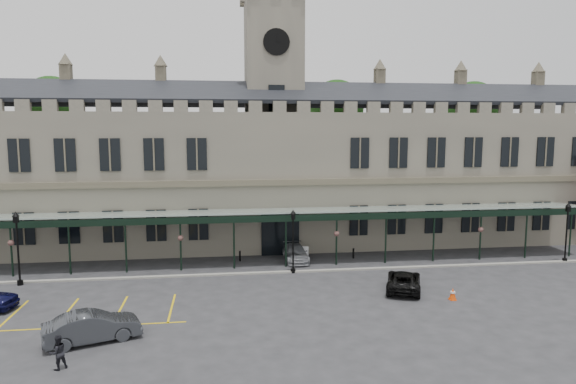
{
  "coord_description": "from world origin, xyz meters",
  "views": [
    {
      "loc": [
        -5.03,
        -31.32,
        10.76
      ],
      "look_at": [
        0.0,
        6.0,
        6.0
      ],
      "focal_mm": 32.0,
      "sensor_mm": 36.0,
      "label": 1
    }
  ],
  "objects": [
    {
      "name": "ground",
      "position": [
        0.0,
        0.0,
        0.0
      ],
      "size": [
        140.0,
        140.0,
        0.0
      ],
      "primitive_type": "plane",
      "color": "#2B2B2E"
    },
    {
      "name": "station_building",
      "position": [
        0.0,
        15.91,
        6.47
      ],
      "size": [
        60.0,
        10.36,
        17.3
      ],
      "color": "#666155",
      "rests_on": "ground"
    },
    {
      "name": "clock_tower",
      "position": [
        0.0,
        16.0,
        13.11
      ],
      "size": [
        5.6,
        5.6,
        24.8
      ],
      "color": "#666155",
      "rests_on": "ground"
    },
    {
      "name": "canopy",
      "position": [
        0.0,
        7.46,
        2.4
      ],
      "size": [
        50.0,
        4.1,
        4.3
      ],
      "color": "#8C9E93",
      "rests_on": "ground"
    },
    {
      "name": "kerb",
      "position": [
        0.0,
        5.5,
        0.06
      ],
      "size": [
        60.0,
        0.4,
        0.12
      ],
      "primitive_type": "cube",
      "color": "gray",
      "rests_on": "ground"
    },
    {
      "name": "parking_markings",
      "position": [
        -14.0,
        -1.5,
        0.0
      ],
      "size": [
        16.0,
        6.0,
        0.01
      ],
      "primitive_type": null,
      "color": "gold",
      "rests_on": "ground"
    },
    {
      "name": "tree_behind_left",
      "position": [
        -22.0,
        25.0,
        12.81
      ],
      "size": [
        6.0,
        6.0,
        16.0
      ],
      "color": "#332314",
      "rests_on": "ground"
    },
    {
      "name": "tree_behind_mid",
      "position": [
        8.0,
        25.0,
        12.81
      ],
      "size": [
        6.0,
        6.0,
        16.0
      ],
      "color": "#332314",
      "rests_on": "ground"
    },
    {
      "name": "tree_behind_right",
      "position": [
        24.0,
        25.0,
        12.81
      ],
      "size": [
        6.0,
        6.0,
        16.0
      ],
      "color": "#332314",
      "rests_on": "ground"
    },
    {
      "name": "lamp_post_left",
      "position": [
        -18.71,
        4.97,
        3.04
      ],
      "size": [
        0.48,
        0.48,
        5.12
      ],
      "color": "black",
      "rests_on": "ground"
    },
    {
      "name": "lamp_post_mid",
      "position": [
        0.3,
        5.43,
        2.82
      ],
      "size": [
        0.45,
        0.45,
        4.76
      ],
      "color": "black",
      "rests_on": "ground"
    },
    {
      "name": "lamp_post_right",
      "position": [
        22.41,
        5.56,
        2.86
      ],
      "size": [
        0.46,
        0.46,
        4.83
      ],
      "color": "black",
      "rests_on": "ground"
    },
    {
      "name": "traffic_cone",
      "position": [
        9.37,
        -1.88,
        0.37
      ],
      "size": [
        0.47,
        0.47,
        0.75
      ],
      "rotation": [
        0.0,
        0.0,
        -0.02
      ],
      "color": "#E24007",
      "rests_on": "ground"
    },
    {
      "name": "sign_board",
      "position": [
        1.74,
        8.91,
        0.56
      ],
      "size": [
        0.66,
        0.24,
        1.15
      ],
      "rotation": [
        0.0,
        0.0,
        -0.29
      ],
      "color": "black",
      "rests_on": "ground"
    },
    {
      "name": "bollard_left",
      "position": [
        -3.48,
        9.3,
        0.42
      ],
      "size": [
        0.15,
        0.15,
        0.85
      ],
      "primitive_type": "cylinder",
      "color": "black",
      "rests_on": "ground"
    },
    {
      "name": "bollard_right",
      "position": [
        5.86,
        8.97,
        0.43
      ],
      "size": [
        0.15,
        0.15,
        0.86
      ],
      "primitive_type": "cylinder",
      "color": "black",
      "rests_on": "ground"
    },
    {
      "name": "car_left_b",
      "position": [
        -11.5,
        -5.45,
        0.77
      ],
      "size": [
        4.97,
        3.16,
        1.55
      ],
      "primitive_type": "imported",
      "rotation": [
        0.0,
        0.0,
        1.92
      ],
      "color": "#33363A",
      "rests_on": "ground"
    },
    {
      "name": "car_taxi",
      "position": [
        1.0,
        8.86,
        0.64
      ],
      "size": [
        1.81,
        4.39,
        1.27
      ],
      "primitive_type": "imported",
      "rotation": [
        0.0,
        0.0,
        0.01
      ],
      "color": "#999CA1",
      "rests_on": "ground"
    },
    {
      "name": "car_van",
      "position": [
        7.0,
        0.39,
        0.64
      ],
      "size": [
        3.66,
        5.09,
        1.29
      ],
      "primitive_type": "imported",
      "rotation": [
        0.0,
        0.0,
        2.77
      ],
      "color": "black",
      "rests_on": "ground"
    },
    {
      "name": "person_b",
      "position": [
        -12.3,
        -8.36,
        0.79
      ],
      "size": [
        0.97,
        0.94,
        1.58
      ],
      "primitive_type": "imported",
      "rotation": [
        0.0,
        0.0,
        3.77
      ],
      "color": "black",
      "rests_on": "ground"
    }
  ]
}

